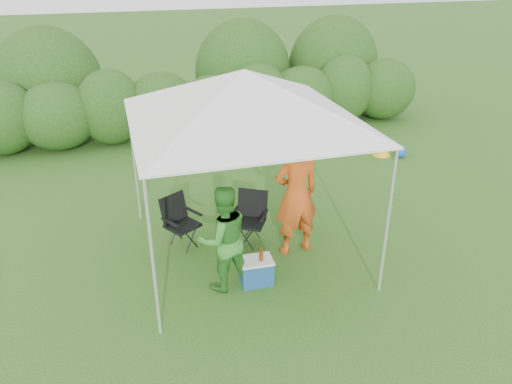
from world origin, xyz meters
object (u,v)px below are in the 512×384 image
object	(u,v)px
man	(296,194)
woman	(223,239)
chair_left	(179,218)
chair_right	(251,214)
canopy	(244,96)
cooler	(256,271)

from	to	relation	value
man	woman	distance (m)	1.40
chair_left	woman	size ratio (longest dim) A/B	0.55
chair_left	man	world-z (taller)	man
chair_right	woman	size ratio (longest dim) A/B	0.56
canopy	cooler	size ratio (longest dim) A/B	6.60
woman	man	bearing A→B (deg)	-164.26
canopy	cooler	bearing A→B (deg)	-95.21
man	cooler	size ratio (longest dim) A/B	4.19
canopy	man	bearing A→B (deg)	-15.43
man	cooler	bearing A→B (deg)	30.19
canopy	cooler	xyz separation A→B (m)	(-0.08, -0.84, -2.27)
canopy	cooler	world-z (taller)	canopy
chair_right	woman	distance (m)	1.29
cooler	man	bearing A→B (deg)	40.63
chair_right	woman	xyz separation A→B (m)	(-0.68, -1.06, 0.28)
canopy	chair_right	xyz separation A→B (m)	(0.15, 0.27, -1.98)
canopy	chair_left	distance (m)	2.26
canopy	chair_left	xyz separation A→B (m)	(-0.95, 0.48, -1.99)
canopy	chair_right	world-z (taller)	canopy
canopy	chair_left	bearing A→B (deg)	153.14
man	cooler	xyz separation A→B (m)	(-0.81, -0.64, -0.79)
chair_right	chair_left	xyz separation A→B (m)	(-1.11, 0.21, -0.01)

